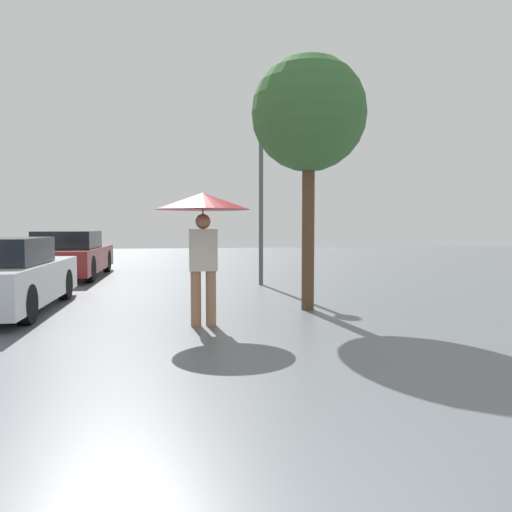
# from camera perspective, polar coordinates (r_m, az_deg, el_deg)

# --- Properties ---
(pedestrian) EXTENTS (1.29, 1.29, 1.83)m
(pedestrian) POSITION_cam_1_polar(r_m,az_deg,el_deg) (6.85, -6.09, 4.89)
(pedestrian) COLOR #9E7051
(pedestrian) RESTS_ON ground_plane
(parked_car_farthest) EXTENTS (1.67, 4.60, 1.24)m
(parked_car_farthest) POSITION_cam_1_polar(r_m,az_deg,el_deg) (14.32, -20.46, 0.07)
(parked_car_farthest) COLOR maroon
(parked_car_farthest) RESTS_ON ground_plane
(tree) EXTENTS (1.86, 1.86, 4.12)m
(tree) POSITION_cam_1_polar(r_m,az_deg,el_deg) (8.38, 6.06, 15.69)
(tree) COLOR brown
(tree) RESTS_ON ground_plane
(street_lamp) EXTENTS (0.38, 0.38, 4.26)m
(street_lamp) POSITION_cam_1_polar(r_m,az_deg,el_deg) (11.80, 0.58, 12.22)
(street_lamp) COLOR #515456
(street_lamp) RESTS_ON ground_plane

